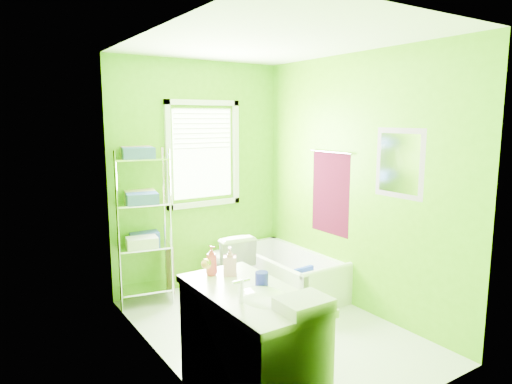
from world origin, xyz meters
TOP-DOWN VIEW (x-y plane):
  - ground at (0.00, 0.00)m, footprint 2.90×2.90m
  - room_envelope at (0.00, 0.00)m, footprint 2.14×2.94m
  - window at (0.05, 1.42)m, footprint 0.92×0.05m
  - door at (-1.04, -1.00)m, footprint 0.09×0.80m
  - right_wall_decor at (1.04, -0.02)m, footprint 0.04×1.48m
  - bathtub at (0.72, 0.66)m, footprint 0.67×1.43m
  - toilet at (0.13, 1.02)m, footprint 0.47×0.73m
  - vanity at (-0.78, -0.87)m, footprint 0.57×1.12m
  - wire_shelf_unit at (-0.74, 1.27)m, footprint 0.61×0.49m

SIDE VIEW (x-z plane):
  - ground at x=0.00m, z-range 0.00..0.00m
  - bathtub at x=0.72m, z-range -0.08..0.38m
  - toilet at x=0.13m, z-range 0.00..0.71m
  - vanity at x=-0.78m, z-range -0.08..0.97m
  - door at x=-1.04m, z-range 0.00..2.00m
  - wire_shelf_unit at x=-0.74m, z-range 0.19..1.85m
  - right_wall_decor at x=1.04m, z-range 0.74..1.91m
  - room_envelope at x=0.00m, z-range 0.24..2.86m
  - window at x=0.05m, z-range 1.00..2.22m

